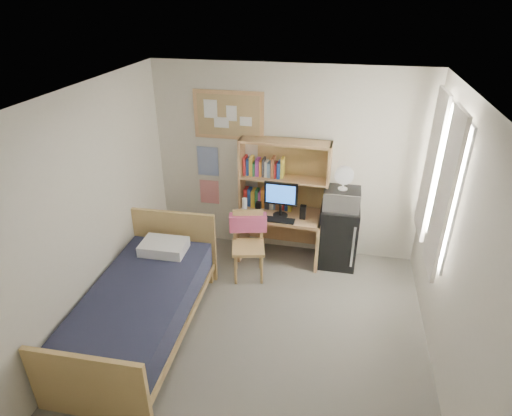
% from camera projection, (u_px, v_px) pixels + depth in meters
% --- Properties ---
extents(floor, '(3.60, 4.20, 0.02)m').
position_uv_depth(floor, '(254.00, 351.00, 4.51)').
color(floor, gray).
rests_on(floor, ground).
extents(ceiling, '(3.60, 4.20, 0.02)m').
position_uv_depth(ceiling, '(254.00, 104.00, 3.31)').
color(ceiling, silver).
rests_on(ceiling, wall_back).
extents(wall_back, '(3.60, 0.04, 2.60)m').
position_uv_depth(wall_back, '(286.00, 164.00, 5.74)').
color(wall_back, beige).
rests_on(wall_back, floor).
extents(wall_left, '(0.04, 4.20, 2.60)m').
position_uv_depth(wall_left, '(77.00, 226.00, 4.23)').
color(wall_left, beige).
rests_on(wall_left, floor).
extents(wall_right, '(0.04, 4.20, 2.60)m').
position_uv_depth(wall_right, '(464.00, 269.00, 3.59)').
color(wall_right, beige).
rests_on(wall_right, floor).
extents(window_unit, '(0.10, 1.40, 1.70)m').
position_uv_depth(window_unit, '(440.00, 180.00, 4.50)').
color(window_unit, white).
rests_on(window_unit, wall_right).
extents(curtain_left, '(0.04, 0.55, 1.70)m').
position_uv_depth(curtain_left, '(444.00, 196.00, 4.16)').
color(curtain_left, white).
rests_on(curtain_left, wall_right).
extents(curtain_right, '(0.04, 0.55, 1.70)m').
position_uv_depth(curtain_right, '(431.00, 166.00, 4.85)').
color(curtain_right, white).
rests_on(curtain_right, wall_right).
extents(bulletin_board, '(0.94, 0.03, 0.64)m').
position_uv_depth(bulletin_board, '(229.00, 115.00, 5.58)').
color(bulletin_board, tan).
rests_on(bulletin_board, wall_back).
extents(poster_wave, '(0.30, 0.01, 0.42)m').
position_uv_depth(poster_wave, '(208.00, 161.00, 5.95)').
color(poster_wave, '#264398').
rests_on(poster_wave, wall_back).
extents(poster_japan, '(0.28, 0.01, 0.36)m').
position_uv_depth(poster_japan, '(210.00, 192.00, 6.16)').
color(poster_japan, red).
rests_on(poster_japan, wall_back).
extents(desk, '(1.13, 0.59, 0.69)m').
position_uv_depth(desk, '(280.00, 236.00, 5.92)').
color(desk, tan).
rests_on(desk, floor).
extents(desk_chair, '(0.54, 0.54, 0.90)m').
position_uv_depth(desk_chair, '(248.00, 247.00, 5.47)').
color(desk_chair, tan).
rests_on(desk_chair, floor).
extents(mini_fridge, '(0.50, 0.50, 0.86)m').
position_uv_depth(mini_fridge, '(338.00, 235.00, 5.76)').
color(mini_fridge, black).
rests_on(mini_fridge, floor).
extents(bed, '(1.10, 2.13, 0.58)m').
position_uv_depth(bed, '(142.00, 311.00, 4.62)').
color(bed, '#1C1E32').
rests_on(bed, floor).
extents(hutch, '(1.20, 0.35, 0.98)m').
position_uv_depth(hutch, '(284.00, 176.00, 5.66)').
color(hutch, tan).
rests_on(hutch, desk).
extents(monitor, '(0.44, 0.05, 0.47)m').
position_uv_depth(monitor, '(281.00, 200.00, 5.60)').
color(monitor, black).
rests_on(monitor, desk).
extents(keyboard, '(0.43, 0.15, 0.02)m').
position_uv_depth(keyboard, '(278.00, 220.00, 5.58)').
color(keyboard, black).
rests_on(keyboard, desk).
extents(speaker_left, '(0.07, 0.07, 0.17)m').
position_uv_depth(speaker_left, '(258.00, 208.00, 5.73)').
color(speaker_left, black).
rests_on(speaker_left, desk).
extents(speaker_right, '(0.08, 0.08, 0.19)m').
position_uv_depth(speaker_right, '(303.00, 212.00, 5.60)').
color(speaker_right, black).
rests_on(speaker_right, desk).
extents(water_bottle, '(0.07, 0.07, 0.22)m').
position_uv_depth(water_bottle, '(245.00, 206.00, 5.72)').
color(water_bottle, white).
rests_on(water_bottle, desk).
extents(hoodie, '(0.50, 0.25, 0.23)m').
position_uv_depth(hoodie, '(248.00, 223.00, 5.53)').
color(hoodie, '#CF4F79').
rests_on(hoodie, desk_chair).
extents(microwave, '(0.46, 0.35, 0.27)m').
position_uv_depth(microwave, '(342.00, 199.00, 5.49)').
color(microwave, silver).
rests_on(microwave, mini_fridge).
extents(desk_fan, '(0.24, 0.24, 0.30)m').
position_uv_depth(desk_fan, '(344.00, 179.00, 5.36)').
color(desk_fan, white).
rests_on(desk_fan, microwave).
extents(pillow, '(0.54, 0.38, 0.13)m').
position_uv_depth(pillow, '(164.00, 247.00, 5.11)').
color(pillow, white).
rests_on(pillow, bed).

